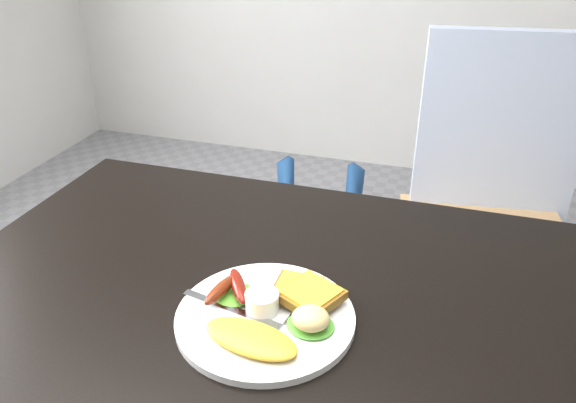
{
  "coord_description": "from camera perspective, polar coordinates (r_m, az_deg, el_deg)",
  "views": [
    {
      "loc": [
        0.24,
        -0.72,
        1.34
      ],
      "look_at": [
        -0.0,
        0.05,
        0.9
      ],
      "focal_mm": 35.0,
      "sensor_mm": 36.0,
      "label": 1
    }
  ],
  "objects": [
    {
      "name": "dining_chair",
      "position": [
        1.72,
        19.34,
        -4.34
      ],
      "size": [
        0.54,
        0.54,
        0.06
      ],
      "primitive_type": "cube",
      "rotation": [
        0.0,
        0.0,
        0.14
      ],
      "color": "#A98254",
      "rests_on": "ground"
    },
    {
      "name": "toast_a",
      "position": [
        0.94,
        0.92,
        -8.84
      ],
      "size": [
        0.07,
        0.07,
        0.01
      ],
      "primitive_type": "cube",
      "rotation": [
        0.0,
        0.0,
        0.0
      ],
      "color": "brown",
      "rests_on": "plate"
    },
    {
      "name": "potato_salad",
      "position": [
        0.85,
        2.32,
        -11.77
      ],
      "size": [
        0.06,
        0.06,
        0.03
      ],
      "primitive_type": "ellipsoid",
      "rotation": [
        0.0,
        0.0,
        0.04
      ],
      "color": "#CBBF8E",
      "rests_on": "lettuce_right"
    },
    {
      "name": "omelette",
      "position": [
        0.84,
        -3.8,
        -13.69
      ],
      "size": [
        0.16,
        0.1,
        0.02
      ],
      "primitive_type": "ellipsoid",
      "rotation": [
        0.0,
        0.0,
        -0.18
      ],
      "color": "yellow",
      "rests_on": "plate"
    },
    {
      "name": "person",
      "position": [
        1.55,
        2.46,
        9.65
      ],
      "size": [
        0.68,
        0.53,
        1.68
      ],
      "primitive_type": "imported",
      "rotation": [
        0.0,
        0.0,
        3.36
      ],
      "color": "navy",
      "rests_on": "ground"
    },
    {
      "name": "ramekin",
      "position": [
        0.89,
        -2.65,
        -10.12
      ],
      "size": [
        0.06,
        0.06,
        0.03
      ],
      "primitive_type": "cylinder",
      "rotation": [
        0.0,
        0.0,
        0.09
      ],
      "color": "white",
      "rests_on": "plate"
    },
    {
      "name": "dining_table",
      "position": [
        0.97,
        -0.84,
        -10.27
      ],
      "size": [
        1.2,
        0.8,
        0.04
      ],
      "primitive_type": "cube",
      "color": "black",
      "rests_on": "ground"
    },
    {
      "name": "lettuce_left",
      "position": [
        0.93,
        -5.4,
        -9.35
      ],
      "size": [
        0.08,
        0.07,
        0.01
      ],
      "primitive_type": "ellipsoid",
      "rotation": [
        0.0,
        0.0,
        0.05
      ],
      "color": "#268E17",
      "rests_on": "plate"
    },
    {
      "name": "fork",
      "position": [
        0.91,
        -5.78,
        -10.86
      ],
      "size": [
        0.18,
        0.05,
        0.0
      ],
      "primitive_type": "cube",
      "rotation": [
        0.0,
        0.0,
        -0.21
      ],
      "color": "#ADAFB7",
      "rests_on": "plate"
    },
    {
      "name": "toast_b",
      "position": [
        0.9,
        2.31,
        -9.5
      ],
      "size": [
        0.11,
        0.11,
        0.01
      ],
      "primitive_type": "cube",
      "rotation": [
        0.0,
        0.0,
        -0.46
      ],
      "color": "brown",
      "rests_on": "toast_a"
    },
    {
      "name": "sausage_b",
      "position": [
        0.92,
        -5.09,
        -8.53
      ],
      "size": [
        0.07,
        0.09,
        0.02
      ],
      "primitive_type": "ellipsoid",
      "rotation": [
        0.0,
        0.0,
        0.56
      ],
      "color": "#610909",
      "rests_on": "lettuce_left"
    },
    {
      "name": "sausage_a",
      "position": [
        0.92,
        -6.84,
        -8.87
      ],
      "size": [
        0.04,
        0.09,
        0.02
      ],
      "primitive_type": "ellipsoid",
      "rotation": [
        0.0,
        0.0,
        -0.19
      ],
      "color": "#6A2E0A",
      "rests_on": "lettuce_left"
    },
    {
      "name": "plate",
      "position": [
        0.9,
        -2.32,
        -11.72
      ],
      "size": [
        0.28,
        0.28,
        0.01
      ],
      "primitive_type": "cylinder",
      "color": "white",
      "rests_on": "dining_table"
    },
    {
      "name": "lettuce_right",
      "position": [
        0.87,
        2.3,
        -12.44
      ],
      "size": [
        0.08,
        0.08,
        0.01
      ],
      "primitive_type": "ellipsoid",
      "rotation": [
        0.0,
        0.0,
        -0.16
      ],
      "color": "green",
      "rests_on": "plate"
    }
  ]
}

